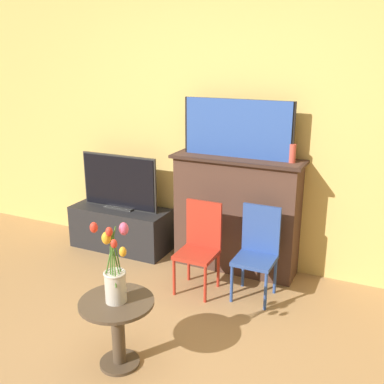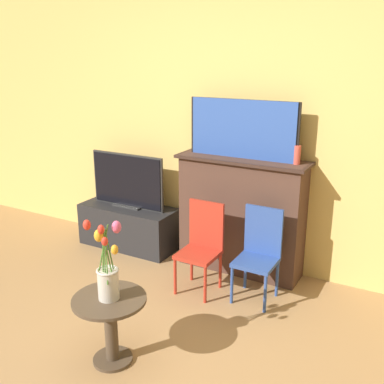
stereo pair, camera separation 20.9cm
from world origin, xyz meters
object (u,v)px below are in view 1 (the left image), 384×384
at_px(painting, 237,129).
at_px(chair_blue, 257,248).
at_px(tv_monitor, 119,183).
at_px(vase_tulips, 115,275).
at_px(chair_red, 200,243).

bearing_deg(painting, chair_blue, -48.52).
distance_m(tv_monitor, chair_blue, 1.52).
relative_size(chair_blue, vase_tulips, 1.45).
relative_size(tv_monitor, vase_tulips, 1.59).
relative_size(painting, chair_red, 1.31).
bearing_deg(chair_red, vase_tulips, -92.90).
relative_size(painting, chair_blue, 1.31).
height_order(painting, chair_red, painting).
bearing_deg(chair_blue, painting, 131.48).
relative_size(chair_red, vase_tulips, 1.45).
bearing_deg(chair_blue, chair_red, -168.13).
bearing_deg(tv_monitor, painting, 3.35).
bearing_deg(tv_monitor, chair_blue, -11.62).
distance_m(painting, tv_monitor, 1.28).
xyz_separation_m(chair_blue, vase_tulips, (-0.50, -1.17, 0.22)).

